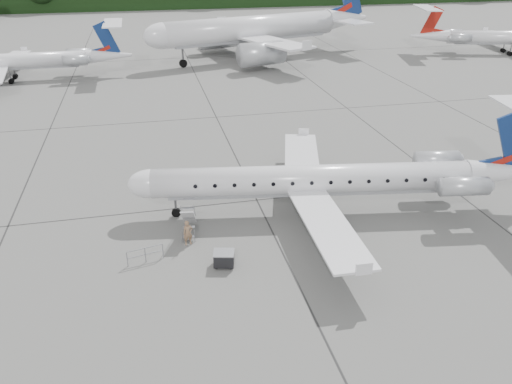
{
  "coord_description": "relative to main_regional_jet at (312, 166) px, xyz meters",
  "views": [
    {
      "loc": [
        -11.75,
        -25.73,
        17.6
      ],
      "look_at": [
        -5.07,
        3.96,
        2.3
      ],
      "focal_mm": 35.0,
      "sensor_mm": 36.0,
      "label": 1
    }
  ],
  "objects": [
    {
      "name": "baggage_cart",
      "position": [
        -7.17,
        -5.25,
        -3.15
      ],
      "size": [
        1.39,
        1.22,
        1.04
      ],
      "primitive_type": null,
      "rotation": [
        0.0,
        0.0,
        -0.23
      ],
      "color": "black",
      "rests_on": "ground"
    },
    {
      "name": "bg_narrowbody",
      "position": [
        7.05,
        52.41,
        3.26
      ],
      "size": [
        44.78,
        37.41,
        13.85
      ],
      "primitive_type": null,
      "rotation": [
        0.0,
        0.0,
        0.28
      ],
      "color": "silver",
      "rests_on": "ground"
    },
    {
      "name": "bg_regional_left",
      "position": [
        -29.87,
        45.68,
        0.14
      ],
      "size": [
        29.09,
        20.99,
        7.61
      ],
      "primitive_type": null,
      "rotation": [
        0.0,
        0.0,
        0.0
      ],
      "color": "silver",
      "rests_on": "ground"
    },
    {
      "name": "safety_railing",
      "position": [
        -11.78,
        -3.79,
        -3.17
      ],
      "size": [
        2.17,
        0.54,
        1.0
      ],
      "primitive_type": null,
      "rotation": [
        0.0,
        0.0,
        0.21
      ],
      "color": "gray",
      "rests_on": "ground"
    },
    {
      "name": "airstair",
      "position": [
        -8.81,
        -0.97,
        -2.52
      ],
      "size": [
        1.23,
        2.61,
        2.3
      ],
      "primitive_type": null,
      "rotation": [
        0.0,
        0.0,
        -0.16
      ],
      "color": "silver",
      "rests_on": "ground"
    },
    {
      "name": "ground",
      "position": [
        0.98,
        -4.36,
        -3.67
      ],
      "size": [
        320.0,
        320.0,
        0.0
      ],
      "primitive_type": "plane",
      "color": "slate",
      "rests_on": "ground"
    },
    {
      "name": "main_regional_jet",
      "position": [
        0.0,
        0.0,
        0.0
      ],
      "size": [
        31.44,
        24.78,
        7.33
      ],
      "primitive_type": null,
      "rotation": [
        0.0,
        0.0,
        -0.16
      ],
      "color": "silver",
      "rests_on": "ground"
    },
    {
      "name": "passenger",
      "position": [
        -9.03,
        -2.35,
        -2.81
      ],
      "size": [
        0.68,
        0.5,
        1.71
      ],
      "primitive_type": "imported",
      "rotation": [
        0.0,
        0.0,
        0.15
      ],
      "color": "#836247",
      "rests_on": "ground"
    }
  ]
}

